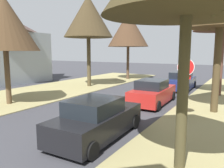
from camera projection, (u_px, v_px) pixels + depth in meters
The scene contains 8 objects.
stop_sign_far at pixel (186, 76), 10.53m from camera, with size 0.81×0.46×2.96m.
street_tree_right_far at pixel (224, 9), 15.97m from camera, with size 4.07×4.07×8.03m.
street_tree_left_mid_a at pixel (4, 23), 13.45m from camera, with size 4.11×4.11×6.74m.
street_tree_left_mid_b at pixel (88, 17), 20.43m from camera, with size 4.55×4.55×8.38m.
street_tree_left_far at pixel (128, 29), 26.01m from camera, with size 4.78×4.78×7.84m.
parked_sedan_black at pixel (97, 120), 8.59m from camera, with size 2.05×4.45×1.57m.
parked_sedan_red at pixel (153, 93), 14.22m from camera, with size 2.05×4.45×1.57m.
parked_sedan_navy at pixel (181, 81), 19.50m from camera, with size 2.05×4.45×1.57m.
Camera 1 is at (7.06, 0.27, 3.34)m, focal length 35.70 mm.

